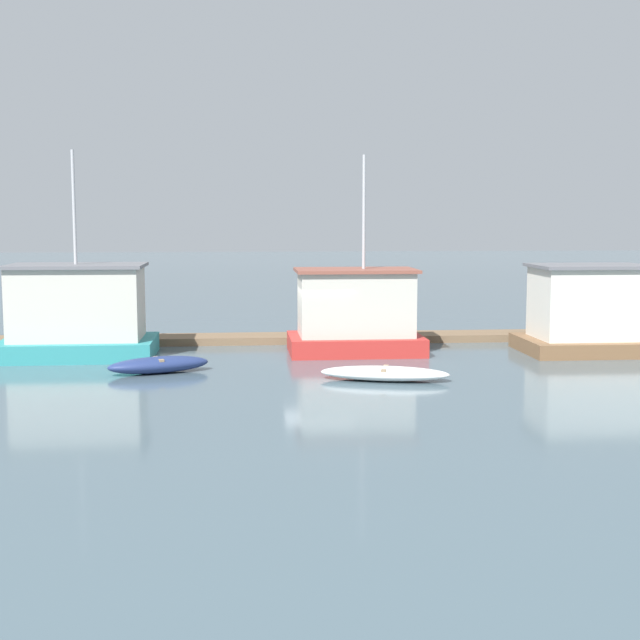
{
  "coord_description": "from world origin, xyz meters",
  "views": [
    {
      "loc": [
        -2.89,
        -33.15,
        5.14
      ],
      "look_at": [
        0.0,
        -1.0,
        1.4
      ],
      "focal_mm": 50.0,
      "sensor_mm": 36.0,
      "label": 1
    }
  ],
  "objects_px": {
    "houseboat_brown": "(589,312)",
    "dinghy_white": "(385,373)",
    "dinghy_navy": "(159,365)",
    "houseboat_teal": "(78,314)",
    "houseboat_red": "(355,314)"
  },
  "relations": [
    {
      "from": "dinghy_navy",
      "to": "dinghy_white",
      "type": "relative_size",
      "value": 0.82
    },
    {
      "from": "dinghy_navy",
      "to": "houseboat_teal",
      "type": "bearing_deg",
      "value": 131.09
    },
    {
      "from": "houseboat_teal",
      "to": "houseboat_brown",
      "type": "relative_size",
      "value": 1.5
    },
    {
      "from": "houseboat_red",
      "to": "dinghy_navy",
      "type": "distance_m",
      "value": 8.1
    },
    {
      "from": "houseboat_brown",
      "to": "dinghy_navy",
      "type": "xyz_separation_m",
      "value": [
        -15.92,
        -3.13,
        -1.26
      ]
    },
    {
      "from": "houseboat_red",
      "to": "houseboat_brown",
      "type": "relative_size",
      "value": 1.48
    },
    {
      "from": "houseboat_teal",
      "to": "dinghy_navy",
      "type": "distance_m",
      "value": 5.11
    },
    {
      "from": "houseboat_brown",
      "to": "dinghy_white",
      "type": "height_order",
      "value": "houseboat_brown"
    },
    {
      "from": "houseboat_brown",
      "to": "dinghy_navy",
      "type": "relative_size",
      "value": 1.43
    },
    {
      "from": "houseboat_brown",
      "to": "dinghy_white",
      "type": "bearing_deg",
      "value": -149.47
    },
    {
      "from": "houseboat_teal",
      "to": "houseboat_brown",
      "type": "height_order",
      "value": "houseboat_teal"
    },
    {
      "from": "houseboat_brown",
      "to": "dinghy_white",
      "type": "xyz_separation_m",
      "value": [
        -8.67,
        -5.11,
        -1.31
      ]
    },
    {
      "from": "houseboat_red",
      "to": "dinghy_white",
      "type": "distance_m",
      "value": 5.92
    },
    {
      "from": "houseboat_teal",
      "to": "dinghy_white",
      "type": "height_order",
      "value": "houseboat_teal"
    },
    {
      "from": "houseboat_red",
      "to": "houseboat_teal",
      "type": "bearing_deg",
      "value": -179.59
    }
  ]
}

